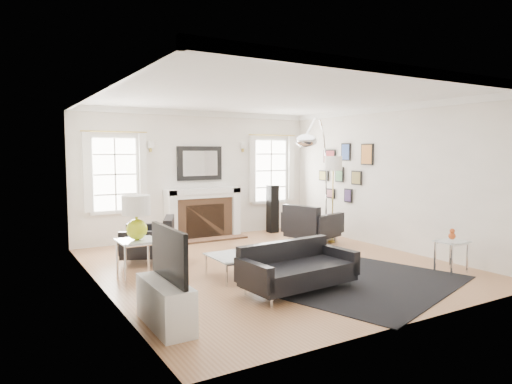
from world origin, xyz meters
TOP-DOWN VIEW (x-y plane):
  - floor at (0.00, 0.00)m, footprint 6.00×6.00m
  - back_wall at (0.00, 3.00)m, footprint 5.50×0.04m
  - front_wall at (0.00, -3.00)m, footprint 5.50×0.04m
  - left_wall at (-2.75, 0.00)m, footprint 0.04×6.00m
  - right_wall at (2.75, 0.00)m, footprint 0.04×6.00m
  - ceiling at (0.00, 0.00)m, footprint 5.50×6.00m
  - crown_molding at (0.00, 0.00)m, footprint 5.50×6.00m
  - fireplace at (0.00, 2.79)m, footprint 1.70×0.69m
  - mantel_mirror at (0.00, 2.95)m, footprint 1.05×0.07m
  - window_left at (-1.85, 2.95)m, footprint 1.24×0.15m
  - window_right at (1.85, 2.95)m, footprint 1.24×0.15m
  - gallery_wall at (2.72, 1.30)m, footprint 0.04×1.73m
  - tv_unit at (-2.44, -1.70)m, footprint 0.35×1.00m
  - area_rug at (0.59, -1.55)m, footprint 3.35×3.05m
  - sofa at (-0.46, -1.35)m, footprint 1.69×0.88m
  - armchair_left at (-1.67, 1.25)m, footprint 1.14×1.20m
  - armchair_right at (1.70, 1.15)m, footprint 1.13×1.20m
  - coffee_table at (-0.86, -0.37)m, footprint 0.78×0.78m
  - side_table_left at (-2.20, 0.23)m, footprint 0.56×0.56m
  - nesting_table at (2.20, -1.83)m, footprint 0.46×0.39m
  - gourd_lamp at (-2.20, 0.23)m, footprint 0.41×0.41m
  - orange_vase at (2.20, -1.83)m, footprint 0.11×0.11m
  - arc_floor_lamp at (1.43, 0.60)m, footprint 1.86×1.73m
  - stick_floor_lamp at (2.20, 1.05)m, footprint 0.37×0.37m
  - speaker_tower at (1.72, 2.65)m, footprint 0.22×0.22m

SIDE VIEW (x-z plane):
  - floor at x=0.00m, z-range 0.00..0.00m
  - area_rug at x=0.59m, z-range 0.00..0.01m
  - sofa at x=-0.46m, z-range 0.02..0.56m
  - coffee_table at x=-0.86m, z-range 0.14..0.49m
  - tv_unit at x=-2.44m, z-range -0.22..0.87m
  - armchair_left at x=-1.67m, z-range 0.04..0.68m
  - armchair_right at x=1.70m, z-range 0.04..0.71m
  - nesting_table at x=2.20m, z-range 0.14..0.65m
  - side_table_left at x=-2.20m, z-range 0.20..0.81m
  - fireplace at x=0.00m, z-range -0.01..1.10m
  - speaker_tower at x=1.72m, z-range 0.00..1.12m
  - orange_vase at x=2.20m, z-range 0.52..0.69m
  - gourd_lamp at x=-2.20m, z-range 0.66..1.32m
  - back_wall at x=0.00m, z-range 0.00..2.80m
  - front_wall at x=0.00m, z-range 0.00..2.80m
  - left_wall at x=-2.75m, z-range 0.00..2.80m
  - right_wall at x=2.75m, z-range 0.00..2.80m
  - arc_floor_lamp at x=1.43m, z-range 0.11..2.75m
  - window_left at x=-1.85m, z-range 0.65..2.27m
  - window_right at x=1.85m, z-range 0.65..2.27m
  - gallery_wall at x=2.72m, z-range 0.89..2.18m
  - stick_floor_lamp at x=2.20m, z-range 0.66..2.47m
  - mantel_mirror at x=0.00m, z-range 1.27..2.02m
  - crown_molding at x=0.00m, z-range 2.68..2.80m
  - ceiling at x=0.00m, z-range 2.79..2.81m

